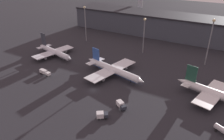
% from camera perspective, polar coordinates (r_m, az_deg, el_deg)
% --- Properties ---
extents(ground, '(600.00, 600.00, 0.00)m').
position_cam_1_polar(ground, '(112.41, -4.87, -5.27)').
color(ground, '#26262B').
extents(terminal_building, '(160.80, 29.15, 18.76)m').
position_cam_1_polar(terminal_building, '(196.97, 12.68, 11.55)').
color(terminal_building, '#3D424C').
rests_on(terminal_building, ground).
extents(airplane_0, '(36.68, 30.12, 13.92)m').
position_cam_1_polar(airplane_0, '(154.57, -14.85, 4.60)').
color(airplane_0, silver).
rests_on(airplane_0, ground).
extents(airplane_1, '(41.98, 35.85, 12.82)m').
position_cam_1_polar(airplane_1, '(124.36, 0.30, 0.06)').
color(airplane_1, white).
rests_on(airplane_1, ground).
extents(airplane_2, '(38.29, 28.86, 13.86)m').
position_cam_1_polar(airplane_2, '(113.70, 25.23, -5.61)').
color(airplane_2, white).
rests_on(airplane_2, ground).
extents(service_vehicle_0, '(5.98, 5.00, 3.01)m').
position_cam_1_polar(service_vehicle_0, '(98.81, 2.37, -9.07)').
color(service_vehicle_0, '#282D38').
rests_on(service_vehicle_0, ground).
extents(service_vehicle_1, '(7.93, 2.98, 2.76)m').
position_cam_1_polar(service_vehicle_1, '(131.77, -17.16, -0.52)').
color(service_vehicle_1, white).
rests_on(service_vehicle_1, ground).
extents(service_vehicle_2, '(5.40, 4.87, 2.97)m').
position_cam_1_polar(service_vehicle_2, '(93.23, -2.69, -11.65)').
color(service_vehicle_2, '#282D38').
rests_on(service_vehicle_2, ground).
extents(service_vehicle_3, '(7.47, 5.31, 3.04)m').
position_cam_1_polar(service_vehicle_3, '(95.80, 27.17, -13.93)').
color(service_vehicle_3, '#9EA3A8').
rests_on(service_vehicle_3, ground).
extents(lamp_post_0, '(1.80, 1.80, 27.89)m').
position_cam_1_polar(lamp_post_0, '(176.23, -7.03, 12.92)').
color(lamp_post_0, slate).
rests_on(lamp_post_0, ground).
extents(lamp_post_1, '(1.80, 1.80, 24.77)m').
position_cam_1_polar(lamp_post_1, '(153.36, 8.39, 10.03)').
color(lamp_post_1, slate).
rests_on(lamp_post_1, ground).
extents(lamp_post_2, '(1.80, 1.80, 29.28)m').
position_cam_1_polar(lamp_post_2, '(143.65, 24.32, 7.77)').
color(lamp_post_2, slate).
rests_on(lamp_post_2, ground).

